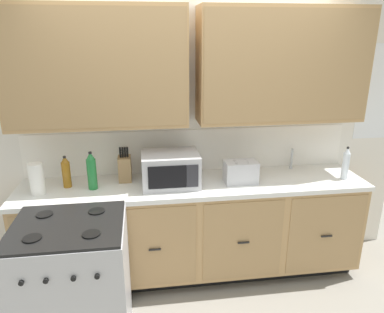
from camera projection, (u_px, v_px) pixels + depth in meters
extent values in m
plane|color=gray|center=(199.00, 293.00, 3.18)|extent=(8.00, 8.00, 0.00)
cube|color=white|center=(189.00, 140.00, 3.37)|extent=(4.18, 0.05, 2.44)
cube|color=white|center=(190.00, 150.00, 3.38)|extent=(2.98, 0.01, 0.40)
cube|color=tan|center=(96.00, 68.00, 2.87)|extent=(1.44, 0.34, 0.95)
cube|color=#A58052|center=(94.00, 70.00, 2.71)|extent=(1.41, 0.01, 0.89)
cube|color=tan|center=(282.00, 65.00, 3.07)|extent=(1.44, 0.34, 0.95)
cube|color=#A58052|center=(290.00, 67.00, 2.91)|extent=(1.41, 0.01, 0.89)
cube|color=white|center=(380.00, 92.00, 3.46)|extent=(0.44, 0.01, 0.90)
cube|color=black|center=(194.00, 266.00, 3.47)|extent=(2.92, 0.48, 0.10)
cube|color=tan|center=(194.00, 226.00, 3.30)|extent=(2.98, 0.60, 0.79)
cube|color=#A88354|center=(60.00, 255.00, 2.87)|extent=(0.69, 0.01, 0.73)
cube|color=black|center=(60.00, 257.00, 2.86)|extent=(0.10, 0.01, 0.01)
cube|color=#A88354|center=(155.00, 248.00, 2.97)|extent=(0.69, 0.01, 0.73)
cube|color=black|center=(155.00, 250.00, 2.95)|extent=(0.10, 0.01, 0.01)
cube|color=#A88354|center=(243.00, 241.00, 3.06)|extent=(0.69, 0.01, 0.73)
cube|color=black|center=(244.00, 243.00, 3.05)|extent=(0.10, 0.01, 0.01)
cube|color=#A88354|center=(326.00, 235.00, 3.16)|extent=(0.69, 0.01, 0.73)
cube|color=black|center=(327.00, 236.00, 3.15)|extent=(0.10, 0.01, 0.01)
cube|color=white|center=(194.00, 185.00, 3.17)|extent=(3.01, 0.63, 0.04)
cube|color=#A8AAAF|center=(298.00, 177.00, 3.32)|extent=(0.56, 0.38, 0.02)
cube|color=#B7B7BC|center=(74.00, 284.00, 2.59)|extent=(0.76, 0.66, 0.92)
cube|color=black|center=(67.00, 226.00, 2.44)|extent=(0.74, 0.65, 0.02)
cylinder|color=black|center=(32.00, 238.00, 2.26)|extent=(0.12, 0.12, 0.01)
cylinder|color=black|center=(91.00, 234.00, 2.31)|extent=(0.12, 0.12, 0.01)
cylinder|color=black|center=(45.00, 215.00, 2.56)|extent=(0.12, 0.12, 0.01)
cylinder|color=black|center=(97.00, 211.00, 2.61)|extent=(0.12, 0.12, 0.01)
cylinder|color=black|center=(21.00, 283.00, 2.15)|extent=(0.03, 0.02, 0.03)
cylinder|color=black|center=(46.00, 281.00, 2.17)|extent=(0.03, 0.02, 0.03)
cylinder|color=black|center=(73.00, 279.00, 2.19)|extent=(0.03, 0.02, 0.03)
cylinder|color=black|center=(97.00, 277.00, 2.21)|extent=(0.03, 0.02, 0.03)
cube|color=#B7B7BC|center=(170.00, 169.00, 3.08)|extent=(0.48, 0.36, 0.28)
cube|color=black|center=(167.00, 177.00, 2.90)|extent=(0.31, 0.01, 0.19)
cube|color=#28282D|center=(192.00, 176.00, 2.93)|extent=(0.10, 0.01, 0.19)
cube|color=#B7B7BC|center=(241.00, 172.00, 3.14)|extent=(0.28, 0.18, 0.19)
cube|color=black|center=(235.00, 162.00, 3.10)|extent=(0.02, 0.13, 0.01)
cube|color=black|center=(247.00, 162.00, 3.12)|extent=(0.02, 0.13, 0.01)
cube|color=#9C794E|center=(125.00, 169.00, 3.17)|extent=(0.11, 0.14, 0.22)
cylinder|color=black|center=(120.00, 152.00, 3.11)|extent=(0.02, 0.02, 0.09)
cylinder|color=black|center=(123.00, 152.00, 3.11)|extent=(0.02, 0.02, 0.09)
cylinder|color=black|center=(125.00, 152.00, 3.11)|extent=(0.02, 0.02, 0.09)
cylinder|color=black|center=(127.00, 152.00, 3.12)|extent=(0.02, 0.02, 0.09)
cylinder|color=#B2B5BA|center=(291.00, 159.00, 3.45)|extent=(0.02, 0.02, 0.20)
cylinder|color=white|center=(37.00, 179.00, 2.89)|extent=(0.12, 0.12, 0.26)
cylinder|color=#237A38|center=(92.00, 174.00, 3.00)|extent=(0.08, 0.08, 0.26)
cone|color=#237A38|center=(90.00, 156.00, 2.94)|extent=(0.07, 0.07, 0.06)
cylinder|color=black|center=(90.00, 153.00, 2.94)|extent=(0.03, 0.03, 0.02)
cylinder|color=#9E6619|center=(66.00, 175.00, 3.04)|extent=(0.07, 0.07, 0.22)
cone|color=#9E6619|center=(65.00, 159.00, 2.99)|extent=(0.06, 0.06, 0.05)
cylinder|color=black|center=(64.00, 157.00, 2.99)|extent=(0.02, 0.02, 0.02)
cylinder|color=silver|center=(345.00, 166.00, 3.21)|extent=(0.06, 0.06, 0.24)
cone|color=silver|center=(348.00, 150.00, 3.16)|extent=(0.05, 0.05, 0.06)
cylinder|color=black|center=(348.00, 148.00, 3.15)|extent=(0.02, 0.02, 0.02)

